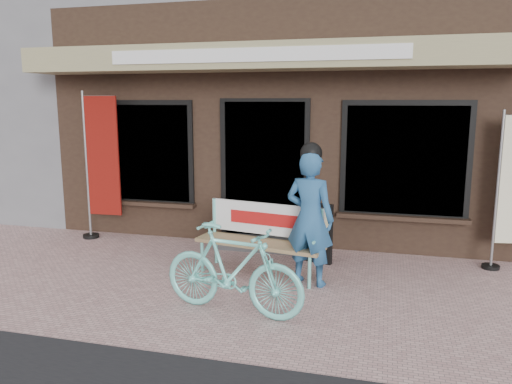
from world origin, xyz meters
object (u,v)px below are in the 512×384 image
(person, at_px, (310,216))
(bicycle, at_px, (233,270))
(bench, at_px, (262,233))
(menu_stand, at_px, (318,232))
(nobori_red, at_px, (100,164))

(person, distance_m, bicycle, 1.26)
(bench, xyz_separation_m, menu_stand, (0.62, 0.59, -0.10))
(bench, relative_size, bicycle, 1.08)
(bicycle, distance_m, menu_stand, 1.96)
(bench, relative_size, nobori_red, 0.73)
(nobori_red, distance_m, menu_stand, 3.55)
(bench, bearing_deg, menu_stand, 53.90)
(bicycle, bearing_deg, bench, 9.82)
(bench, xyz_separation_m, person, (0.63, -0.23, 0.32))
(bicycle, bearing_deg, nobori_red, 61.82)
(person, height_order, menu_stand, person)
(bicycle, relative_size, nobori_red, 0.67)
(bench, bearing_deg, nobori_red, 172.25)
(person, bearing_deg, nobori_red, 174.64)
(person, relative_size, menu_stand, 2.07)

